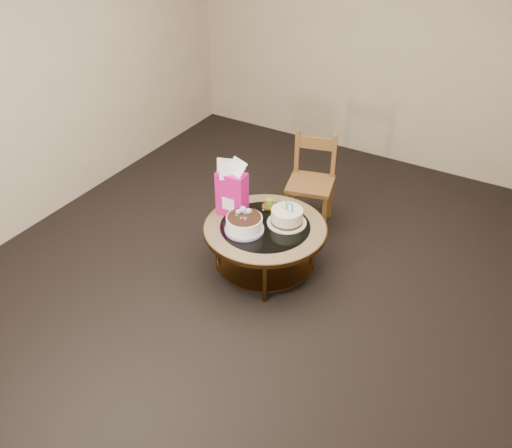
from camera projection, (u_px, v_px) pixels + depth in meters
The scene contains 8 objects.
ground at pixel (265, 269), 4.91m from camera, with size 5.00×5.00×0.00m, color black.
room_walls at pixel (267, 100), 4.04m from camera, with size 4.52×5.02×2.61m.
coffee_table at pixel (265, 234), 4.70m from camera, with size 1.02×1.02×0.46m.
decorated_cake at pixel (244, 224), 4.56m from camera, with size 0.32×0.32×0.18m.
cream_cake at pixel (287, 217), 4.64m from camera, with size 0.32×0.32×0.21m.
gift_bag at pixel (232, 188), 4.67m from camera, with size 0.25×0.19×0.49m.
pillar_candle at pixel (270, 205), 4.85m from camera, with size 0.14×0.14×0.10m.
dining_chair at pixel (311, 181), 5.27m from camera, with size 0.50×0.50×0.88m.
Camera 1 is at (1.89, -3.33, 3.11)m, focal length 40.00 mm.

